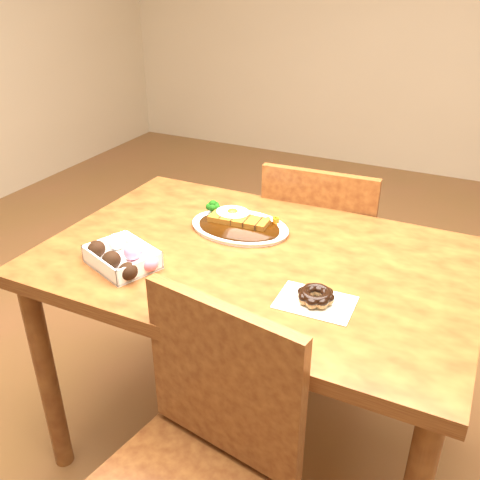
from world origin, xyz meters
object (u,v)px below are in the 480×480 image
at_px(table, 256,285).
at_px(pon_de_ring, 316,296).
at_px(chair_far, 322,258).
at_px(chair_near, 191,480).
at_px(donut_box, 122,257).
at_px(katsu_curry_plate, 239,224).

bearing_deg(table, pon_de_ring, -33.54).
bearing_deg(chair_far, table, 83.00).
xyz_separation_m(chair_near, donut_box, (-0.40, 0.33, 0.30)).
distance_m(table, donut_box, 0.39).
distance_m(table, chair_near, 0.57).
height_order(chair_far, katsu_curry_plate, chair_far).
height_order(katsu_curry_plate, donut_box, katsu_curry_plate).
relative_size(chair_far, katsu_curry_plate, 2.83).
relative_size(chair_far, chair_near, 1.00).
bearing_deg(table, chair_far, 86.06).
height_order(chair_near, pon_de_ring, chair_near).
bearing_deg(pon_de_ring, katsu_curry_plate, 140.90).
relative_size(table, donut_box, 5.30).
relative_size(chair_near, donut_box, 3.85).
xyz_separation_m(chair_far, donut_box, (-0.34, -0.74, 0.30)).
relative_size(chair_far, donut_box, 3.85).
xyz_separation_m(katsu_curry_plate, pon_de_ring, (0.35, -0.28, 0.00)).
height_order(table, pon_de_ring, pon_de_ring).
bearing_deg(chair_far, pon_de_ring, 102.39).
distance_m(donut_box, pon_de_ring, 0.54).
xyz_separation_m(table, chair_near, (0.09, -0.54, -0.17)).
height_order(table, katsu_curry_plate, katsu_curry_plate).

